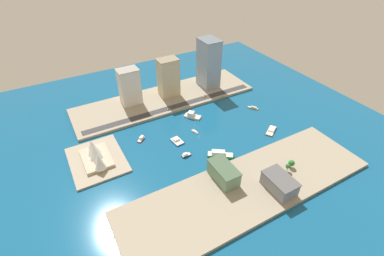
{
  "coord_description": "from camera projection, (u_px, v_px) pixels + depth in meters",
  "views": [
    {
      "loc": [
        -213.23,
        128.36,
        195.5
      ],
      "look_at": [
        12.02,
        1.8,
        3.22
      ],
      "focal_mm": 26.44,
      "sensor_mm": 36.0,
      "label": 1
    }
  ],
  "objects": [
    {
      "name": "patrol_launch_navy",
      "position": [
        186.0,
        155.0,
        288.2
      ],
      "size": [
        4.32,
        10.79,
        3.73
      ],
      "color": "#1E284C",
      "rests_on": "ground_plane"
    },
    {
      "name": "park_tree_cluster",
      "position": [
        290.0,
        164.0,
        267.09
      ],
      "size": [
        7.2,
        11.91,
        8.51
      ],
      "color": "brown",
      "rests_on": "quay_west"
    },
    {
      "name": "quay_west",
      "position": [
        248.0,
        187.0,
        253.53
      ],
      "size": [
        70.0,
        240.0,
        3.07
      ],
      "primitive_type": "cube",
      "color": "#9E937F",
      "rests_on": "ground_plane"
    },
    {
      "name": "ground_plane",
      "position": [
        199.0,
        135.0,
        316.29
      ],
      "size": [
        440.0,
        440.0,
        0.0
      ],
      "primitive_type": "plane",
      "color": "#145684"
    },
    {
      "name": "terminal_long_green",
      "position": [
        223.0,
        173.0,
        254.93
      ],
      "size": [
        31.95,
        17.0,
        15.47
      ],
      "color": "slate",
      "rests_on": "quay_west"
    },
    {
      "name": "hotel_broad_white",
      "position": [
        130.0,
        86.0,
        353.2
      ],
      "size": [
        19.28,
        25.86,
        46.47
      ],
      "color": "silver",
      "rests_on": "quay_east"
    },
    {
      "name": "warehouse_low_gray",
      "position": [
        279.0,
        183.0,
        245.74
      ],
      "size": [
        30.19,
        19.18,
        13.9
      ],
      "color": "gray",
      "rests_on": "quay_west"
    },
    {
      "name": "road_strip",
      "position": [
        174.0,
        107.0,
        358.29
      ],
      "size": [
        9.53,
        228.0,
        0.15
      ],
      "primitive_type": "cube",
      "color": "#38383D",
      "rests_on": "quay_east"
    },
    {
      "name": "tugboat_red",
      "position": [
        141.0,
        139.0,
        309.29
      ],
      "size": [
        9.87,
        10.61,
        3.75
      ],
      "color": "red",
      "rests_on": "ground_plane"
    },
    {
      "name": "barge_flat_brown",
      "position": [
        271.0,
        130.0,
        322.21
      ],
      "size": [
        17.42,
        21.31,
        2.81
      ],
      "color": "brown",
      "rests_on": "ground_plane"
    },
    {
      "name": "water_taxi_orange",
      "position": [
        253.0,
        108.0,
        360.14
      ],
      "size": [
        13.31,
        9.84,
        3.15
      ],
      "color": "orange",
      "rests_on": "ground_plane"
    },
    {
      "name": "taxi_yellow_cab",
      "position": [
        205.0,
        96.0,
        377.94
      ],
      "size": [
        2.0,
        4.6,
        1.71
      ],
      "color": "black",
      "rests_on": "road_strip"
    },
    {
      "name": "catamaran_blue",
      "position": [
        177.0,
        141.0,
        306.91
      ],
      "size": [
        16.5,
        11.32,
        3.54
      ],
      "color": "blue",
      "rests_on": "ground_plane"
    },
    {
      "name": "sedan_silver",
      "position": [
        169.0,
        109.0,
        352.27
      ],
      "size": [
        2.03,
        4.51,
        1.61
      ],
      "color": "black",
      "rests_on": "road_strip"
    },
    {
      "name": "ferry_white_commuter",
      "position": [
        192.0,
        115.0,
        344.03
      ],
      "size": [
        20.99,
        19.3,
        7.0
      ],
      "color": "silver",
      "rests_on": "ground_plane"
    },
    {
      "name": "office_block_beige",
      "position": [
        168.0,
        77.0,
        369.28
      ],
      "size": [
        19.27,
        26.37,
        50.43
      ],
      "color": "#C6B793",
      "rests_on": "quay_east"
    },
    {
      "name": "peninsula_point",
      "position": [
        97.0,
        160.0,
        282.82
      ],
      "size": [
        64.03,
        51.5,
        2.0
      ],
      "primitive_type": "cube",
      "color": "#A89E89",
      "rests_on": "ground_plane"
    },
    {
      "name": "opera_landmark",
      "position": [
        96.0,
        154.0,
        277.06
      ],
      "size": [
        44.65,
        26.74,
        17.99
      ],
      "color": "#BCAD93",
      "rests_on": "peninsula_point"
    },
    {
      "name": "traffic_light_waterfront",
      "position": [
        152.0,
        113.0,
        339.22
      ],
      "size": [
        0.36,
        0.36,
        6.5
      ],
      "color": "black",
      "rests_on": "quay_east"
    },
    {
      "name": "ferry_green_doubledeck",
      "position": [
        220.0,
        154.0,
        287.18
      ],
      "size": [
        21.04,
        25.85,
        6.77
      ],
      "color": "#2D8C4C",
      "rests_on": "ground_plane"
    },
    {
      "name": "sailboat_small_white",
      "position": [
        195.0,
        132.0,
        320.6
      ],
      "size": [
        10.11,
        4.81,
        10.62
      ],
      "color": "white",
      "rests_on": "ground_plane"
    },
    {
      "name": "quay_east",
      "position": [
        165.0,
        99.0,
        377.22
      ],
      "size": [
        70.0,
        240.0,
        3.07
      ],
      "primitive_type": "cube",
      "color": "#9E937F",
      "rests_on": "ground_plane"
    },
    {
      "name": "tower_tall_glass",
      "position": [
        209.0,
        63.0,
        384.89
      ],
      "size": [
        30.56,
        23.63,
        66.63
      ],
      "color": "#8C9EB2",
      "rests_on": "quay_east"
    }
  ]
}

